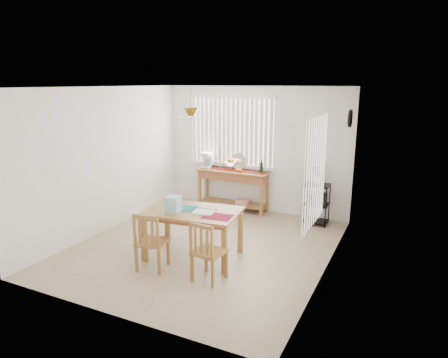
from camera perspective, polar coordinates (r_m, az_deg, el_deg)
The scene contains 10 objects.
ground at distance 6.78m, azimuth -2.83°, elevation -9.62°, with size 4.00×4.50×0.01m, color tan.
room_shell at distance 6.31m, azimuth -2.92°, elevation 4.71°, with size 4.20×4.70×2.70m.
sideboard at distance 8.45m, azimuth 1.32°, elevation -0.19°, with size 1.53×0.43×0.86m.
sideboard_items at distance 8.49m, azimuth -0.22°, elevation 2.33°, with size 1.45×0.36×0.66m.
wire_cart at distance 7.84m, azimuth 13.08°, elevation -2.96°, with size 0.46×0.37×0.79m.
cart_items at distance 7.74m, azimuth 13.27°, elevation 0.35°, with size 0.19×0.22×0.32m.
dining_table at distance 6.18m, azimuth -4.47°, elevation -5.27°, with size 1.52×1.07×0.76m.
table_items at distance 6.07m, azimuth -6.16°, elevation -3.88°, with size 1.14×0.50×0.24m.
chair_left at distance 5.92m, azimuth -10.42°, elevation -8.82°, with size 0.48×0.48×0.88m.
chair_right at distance 5.52m, azimuth -2.38°, elevation -10.38°, with size 0.44×0.44×0.87m.
Camera 1 is at (3.00, -5.45, 2.68)m, focal length 32.00 mm.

